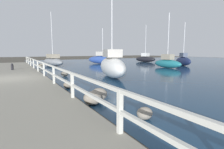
{
  "coord_description": "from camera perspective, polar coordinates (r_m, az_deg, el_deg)",
  "views": [
    {
      "loc": [
        0.33,
        -12.62,
        2.0
      ],
      "look_at": [
        6.05,
        -2.62,
        0.47
      ],
      "focal_mm": 28.0,
      "sensor_mm": 36.0,
      "label": 1
    }
  ],
  "objects": [
    {
      "name": "dock_walkway",
      "position": [
        12.75,
        -30.92,
        -1.83
      ],
      "size": [
        4.54,
        36.0,
        0.31
      ],
      "color": "gray",
      "rests_on": "ground"
    },
    {
      "name": "sailboat_navy",
      "position": [
        26.86,
        22.21,
        4.26
      ],
      "size": [
        2.36,
        3.84,
        5.99
      ],
      "rotation": [
        0.0,
        0.0,
        -0.41
      ],
      "color": "#192347",
      "rests_on": "water_surface"
    },
    {
      "name": "sailboat_black",
      "position": [
        33.8,
        10.8,
        5.13
      ],
      "size": [
        2.47,
        4.48,
        6.84
      ],
      "rotation": [
        0.0,
        0.0,
        0.26
      ],
      "color": "black",
      "rests_on": "water_surface"
    },
    {
      "name": "railing",
      "position": [
        12.79,
        -21.41,
        2.36
      ],
      "size": [
        0.1,
        32.5,
        0.94
      ],
      "color": "silver",
      "rests_on": "dock_walkway"
    },
    {
      "name": "ground_plane",
      "position": [
        12.78,
        -30.87,
        -2.53
      ],
      "size": [
        120.0,
        120.0,
        0.0
      ],
      "primitive_type": "plane",
      "color": "#4C473D"
    },
    {
      "name": "boulder_upstream",
      "position": [
        23.22,
        -22.21,
        2.69
      ],
      "size": [
        0.69,
        0.62,
        0.52
      ],
      "color": "gray",
      "rests_on": "ground"
    },
    {
      "name": "sailboat_blue",
      "position": [
        27.95,
        -3.05,
        5.03
      ],
      "size": [
        3.76,
        6.01,
        5.58
      ],
      "rotation": [
        0.0,
        0.0,
        0.43
      ],
      "color": "#2D4C9E",
      "rests_on": "water_surface"
    },
    {
      "name": "boulder_near_dock",
      "position": [
        5.37,
        10.6,
        -12.33
      ],
      "size": [
        0.49,
        0.44,
        0.36
      ],
      "color": "gray",
      "rests_on": "ground"
    },
    {
      "name": "boulder_downstream",
      "position": [
        9.79,
        -14.18,
        -3.35
      ],
      "size": [
        0.49,
        0.44,
        0.37
      ],
      "color": "slate",
      "rests_on": "ground"
    },
    {
      "name": "boulder_water_edge",
      "position": [
        14.46,
        -15.23,
        0.21
      ],
      "size": [
        0.58,
        0.52,
        0.43
      ],
      "color": "#666056",
      "rests_on": "ground"
    },
    {
      "name": "sailboat_teal",
      "position": [
        22.31,
        17.63,
        3.73
      ],
      "size": [
        1.26,
        4.03,
        6.51
      ],
      "rotation": [
        0.0,
        0.0,
        0.02
      ],
      "color": "#1E707A",
      "rests_on": "water_surface"
    },
    {
      "name": "sailboat_white",
      "position": [
        13.64,
        -0.02,
        2.91
      ],
      "size": [
        3.34,
        6.15,
        7.3
      ],
      "rotation": [
        0.0,
        0.0,
        -0.31
      ],
      "color": "white",
      "rests_on": "water_surface"
    },
    {
      "name": "boulder_mid_strip",
      "position": [
        7.2,
        -4.32,
        -6.46
      ],
      "size": [
        0.69,
        0.62,
        0.51
      ],
      "color": "gray",
      "rests_on": "ground"
    },
    {
      "name": "mooring_bollard",
      "position": [
        18.4,
        -29.8,
        2.23
      ],
      "size": [
        0.23,
        0.23,
        0.6
      ],
      "color": "black",
      "rests_on": "dock_walkway"
    },
    {
      "name": "sailboat_gray",
      "position": [
        25.68,
        -18.71,
        4.17
      ],
      "size": [
        2.47,
        6.11,
        7.28
      ],
      "rotation": [
        0.0,
        0.0,
        0.16
      ],
      "color": "gray",
      "rests_on": "water_surface"
    },
    {
      "name": "boulder_far_strip",
      "position": [
        6.65,
        -6.38,
        -7.66
      ],
      "size": [
        0.69,
        0.62,
        0.52
      ],
      "color": "gray",
      "rests_on": "ground"
    }
  ]
}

